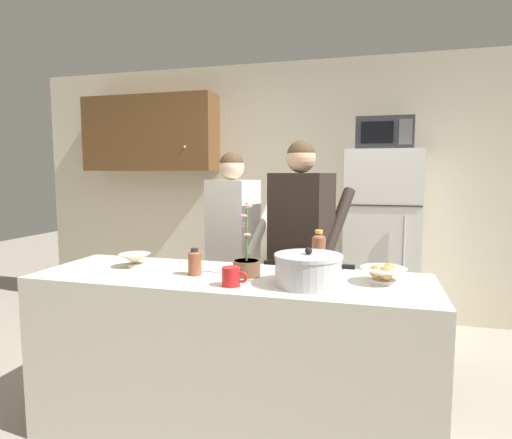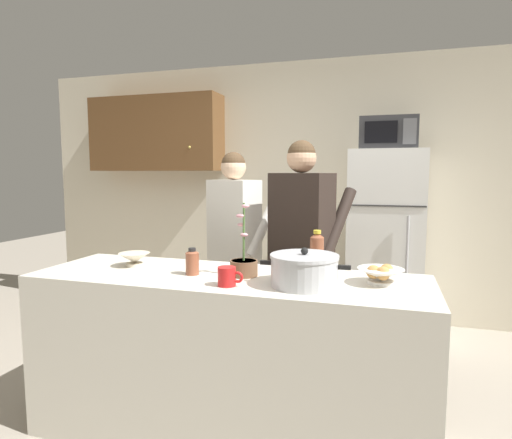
% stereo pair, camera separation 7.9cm
% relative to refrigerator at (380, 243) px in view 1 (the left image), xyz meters
% --- Properties ---
extents(ground_plane, '(14.00, 14.00, 0.00)m').
position_rel_refrigerator_xyz_m(ground_plane, '(-0.82, -1.85, -0.84)').
color(ground_plane, '#9E9384').
extents(back_wall_unit, '(6.00, 0.48, 2.60)m').
position_rel_refrigerator_xyz_m(back_wall_unit, '(-1.10, 0.41, 0.57)').
color(back_wall_unit, beige).
rests_on(back_wall_unit, ground).
extents(kitchen_island, '(2.16, 0.68, 0.92)m').
position_rel_refrigerator_xyz_m(kitchen_island, '(-0.82, -1.85, -0.38)').
color(kitchen_island, silver).
rests_on(kitchen_island, ground).
extents(refrigerator, '(0.64, 0.68, 1.68)m').
position_rel_refrigerator_xyz_m(refrigerator, '(0.00, 0.00, 0.00)').
color(refrigerator, white).
rests_on(refrigerator, ground).
extents(microwave, '(0.48, 0.37, 0.28)m').
position_rel_refrigerator_xyz_m(microwave, '(0.00, -0.02, 0.98)').
color(microwave, '#2D2D30').
rests_on(microwave, refrigerator).
extents(person_near_pot, '(0.61, 0.57, 1.63)m').
position_rel_refrigerator_xyz_m(person_near_pot, '(-1.11, -0.91, 0.18)').
color(person_near_pot, '#726656').
rests_on(person_near_pot, ground).
extents(person_by_sink, '(0.63, 0.58, 1.69)m').
position_rel_refrigerator_xyz_m(person_by_sink, '(-0.55, -1.13, 0.22)').
color(person_by_sink, '#726656').
rests_on(person_by_sink, ground).
extents(cooking_pot, '(0.45, 0.34, 0.19)m').
position_rel_refrigerator_xyz_m(cooking_pot, '(-0.38, -1.94, 0.16)').
color(cooking_pot, silver).
rests_on(cooking_pot, kitchen_island).
extents(coffee_mug, '(0.13, 0.09, 0.10)m').
position_rel_refrigerator_xyz_m(coffee_mug, '(-0.74, -2.05, 0.13)').
color(coffee_mug, red).
rests_on(coffee_mug, kitchen_island).
extents(bread_bowl, '(0.23, 0.23, 0.10)m').
position_rel_refrigerator_xyz_m(bread_bowl, '(-0.02, -1.80, 0.13)').
color(bread_bowl, white).
rests_on(bread_bowl, kitchen_island).
extents(empty_bowl, '(0.19, 0.19, 0.08)m').
position_rel_refrigerator_xyz_m(empty_bowl, '(-1.43, -1.79, 0.13)').
color(empty_bowl, beige).
rests_on(empty_bowl, kitchen_island).
extents(bottle_near_edge, '(0.08, 0.08, 0.23)m').
position_rel_refrigerator_xyz_m(bottle_near_edge, '(-0.37, -1.58, 0.19)').
color(bottle_near_edge, brown).
rests_on(bottle_near_edge, kitchen_island).
extents(bottle_mid_counter, '(0.07, 0.07, 0.15)m').
position_rel_refrigerator_xyz_m(bottle_mid_counter, '(-1.01, -1.88, 0.15)').
color(bottle_mid_counter, brown).
rests_on(bottle_mid_counter, kitchen_island).
extents(potted_orchid, '(0.15, 0.15, 0.40)m').
position_rel_refrigerator_xyz_m(potted_orchid, '(-0.73, -1.83, 0.14)').
color(potted_orchid, brown).
rests_on(potted_orchid, kitchen_island).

